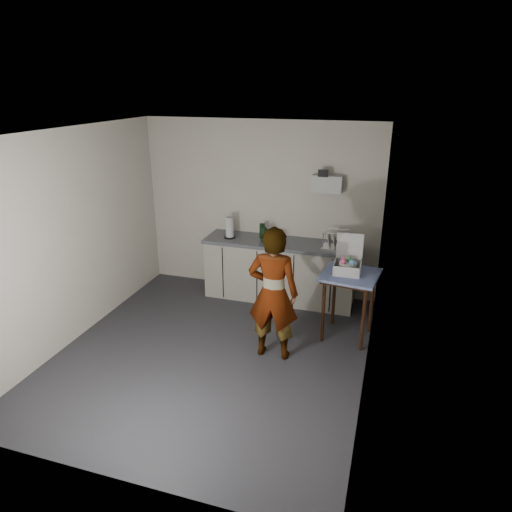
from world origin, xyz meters
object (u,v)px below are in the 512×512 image
(standing_man, at_px, (273,294))
(soda_can, at_px, (279,236))
(dark_bottle, at_px, (262,231))
(bakery_box, at_px, (348,264))
(side_table, at_px, (350,282))
(kitchen_counter, at_px, (280,272))
(soap_bottle, at_px, (264,232))
(dish_rack, at_px, (335,244))
(paper_towel, at_px, (230,228))

(standing_man, xyz_separation_m, soda_can, (-0.35, 1.59, 0.16))
(standing_man, bearing_deg, soda_can, -80.66)
(dark_bottle, height_order, bakery_box, bakery_box)
(side_table, bearing_deg, kitchen_counter, 150.53)
(kitchen_counter, xyz_separation_m, soda_can, (-0.04, 0.07, 0.54))
(soap_bottle, xyz_separation_m, dish_rack, (1.02, 0.03, -0.08))
(dark_bottle, relative_size, dish_rack, 0.63)
(soda_can, xyz_separation_m, dark_bottle, (-0.26, -0.00, 0.06))
(bakery_box, bearing_deg, soap_bottle, 149.43)
(kitchen_counter, xyz_separation_m, standing_man, (0.30, -1.52, 0.38))
(kitchen_counter, xyz_separation_m, dark_bottle, (-0.31, 0.07, 0.60))
(standing_man, bearing_deg, kitchen_counter, -81.69)
(paper_towel, relative_size, dish_rack, 0.87)
(kitchen_counter, bearing_deg, bakery_box, -36.72)
(soda_can, height_order, dark_bottle, dark_bottle)
(side_table, xyz_separation_m, paper_towel, (-1.87, 0.78, 0.29))
(side_table, distance_m, dish_rack, 0.87)
(soda_can, bearing_deg, bakery_box, -37.93)
(soap_bottle, bearing_deg, dish_rack, 1.44)
(dark_bottle, xyz_separation_m, dish_rack, (1.10, -0.11, -0.06))
(standing_man, xyz_separation_m, paper_towel, (-1.07, 1.48, 0.25))
(standing_man, height_order, soda_can, standing_man)
(soap_bottle, xyz_separation_m, paper_towel, (-0.54, 0.02, 0.01))
(kitchen_counter, relative_size, soda_can, 19.76)
(standing_man, distance_m, bakery_box, 1.07)
(bakery_box, bearing_deg, side_table, -43.42)
(side_table, height_order, soap_bottle, soap_bottle)
(paper_towel, xyz_separation_m, dish_rack, (1.56, 0.00, -0.09))
(side_table, height_order, soda_can, soda_can)
(side_table, bearing_deg, soda_can, 149.40)
(soap_bottle, distance_m, bakery_box, 1.47)
(dish_rack, bearing_deg, dark_bottle, 174.44)
(kitchen_counter, height_order, soda_can, soda_can)
(paper_towel, bearing_deg, dish_rack, 0.17)
(soap_bottle, xyz_separation_m, soda_can, (0.18, 0.14, -0.08))
(standing_man, distance_m, dish_rack, 1.57)
(soap_bottle, distance_m, paper_towel, 0.54)
(kitchen_counter, distance_m, standing_man, 1.60)
(soap_bottle, distance_m, soda_can, 0.24)
(dark_bottle, distance_m, bakery_box, 1.60)
(standing_man, height_order, dish_rack, standing_man)
(standing_man, bearing_deg, dish_rack, -111.32)
(kitchen_counter, relative_size, bakery_box, 4.89)
(soap_bottle, relative_size, dish_rack, 0.76)
(soap_bottle, relative_size, bakery_box, 0.60)
(dish_rack, bearing_deg, bakery_box, -70.87)
(standing_man, xyz_separation_m, bakery_box, (0.75, 0.74, 0.17))
(soap_bottle, height_order, soda_can, soap_bottle)
(kitchen_counter, xyz_separation_m, paper_towel, (-0.77, -0.05, 0.63))
(soap_bottle, height_order, paper_towel, paper_towel)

